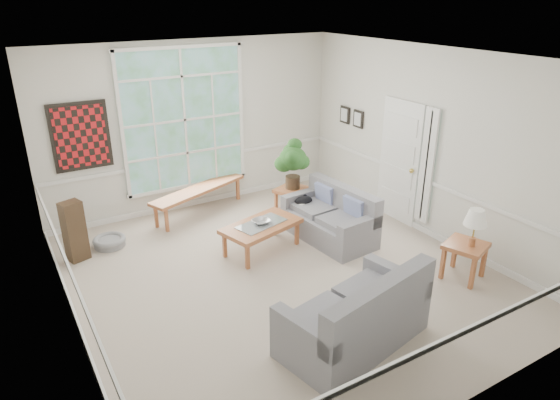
% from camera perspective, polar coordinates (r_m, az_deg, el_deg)
% --- Properties ---
extents(floor, '(5.50, 6.00, 0.01)m').
position_cam_1_polar(floor, '(7.22, 0.14, -8.43)').
color(floor, '#AD9D8E').
rests_on(floor, ground).
extents(ceiling, '(5.50, 6.00, 0.02)m').
position_cam_1_polar(ceiling, '(6.22, 0.16, 15.97)').
color(ceiling, white).
rests_on(ceiling, ground).
extents(wall_back, '(5.50, 0.02, 3.00)m').
position_cam_1_polar(wall_back, '(9.16, -9.70, 8.32)').
color(wall_back, silver).
rests_on(wall_back, ground).
extents(wall_front, '(5.50, 0.02, 3.00)m').
position_cam_1_polar(wall_front, '(4.52, 20.44, -8.51)').
color(wall_front, silver).
rests_on(wall_front, ground).
extents(wall_left, '(0.02, 6.00, 3.00)m').
position_cam_1_polar(wall_left, '(5.76, -24.01, -2.19)').
color(wall_left, silver).
rests_on(wall_left, ground).
extents(wall_right, '(0.02, 6.00, 3.00)m').
position_cam_1_polar(wall_right, '(8.26, 16.81, 6.09)').
color(wall_right, silver).
rests_on(wall_right, ground).
extents(window_back, '(2.30, 0.08, 2.40)m').
position_cam_1_polar(window_back, '(9.02, -10.86, 9.00)').
color(window_back, white).
rests_on(window_back, wall_back).
extents(entry_door, '(0.08, 0.90, 2.10)m').
position_cam_1_polar(entry_door, '(8.76, 13.46, 4.28)').
color(entry_door, white).
rests_on(entry_door, floor).
extents(door_sidelight, '(0.08, 0.26, 1.90)m').
position_cam_1_polar(door_sidelight, '(8.32, 16.50, 3.70)').
color(door_sidelight, white).
rests_on(door_sidelight, wall_right).
extents(wall_art, '(0.90, 0.06, 1.10)m').
position_cam_1_polar(wall_art, '(8.60, -21.82, 6.76)').
color(wall_art, maroon).
rests_on(wall_art, wall_back).
extents(wall_frame_near, '(0.04, 0.26, 0.32)m').
position_cam_1_polar(wall_frame_near, '(9.44, 8.89, 9.12)').
color(wall_frame_near, black).
rests_on(wall_frame_near, wall_right).
extents(wall_frame_far, '(0.04, 0.26, 0.32)m').
position_cam_1_polar(wall_frame_far, '(9.74, 7.38, 9.63)').
color(wall_frame_far, black).
rests_on(wall_frame_far, wall_right).
extents(loveseat_right, '(0.94, 1.62, 0.84)m').
position_cam_1_polar(loveseat_right, '(8.05, 5.63, -1.65)').
color(loveseat_right, slate).
rests_on(loveseat_right, floor).
extents(loveseat_front, '(1.88, 1.23, 0.94)m').
position_cam_1_polar(loveseat_front, '(5.77, 8.46, -12.01)').
color(loveseat_front, slate).
rests_on(loveseat_front, floor).
extents(coffee_table, '(1.35, 0.96, 0.45)m').
position_cam_1_polar(coffee_table, '(7.72, -2.12, -4.27)').
color(coffee_table, '#A65D35').
rests_on(coffee_table, floor).
extents(pewter_bowl, '(0.36, 0.36, 0.08)m').
position_cam_1_polar(pewter_bowl, '(7.61, -2.17, -2.45)').
color(pewter_bowl, '#98989D').
rests_on(pewter_bowl, coffee_table).
extents(window_bench, '(2.00, 1.09, 0.47)m').
position_cam_1_polar(window_bench, '(9.14, -9.19, -0.06)').
color(window_bench, '#A65D35').
rests_on(window_bench, floor).
extents(end_table, '(0.70, 0.70, 0.53)m').
position_cam_1_polar(end_table, '(8.86, 1.48, -0.30)').
color(end_table, '#A65D35').
rests_on(end_table, floor).
extents(houseplant, '(0.53, 0.53, 0.88)m').
position_cam_1_polar(houseplant, '(8.64, 1.48, 4.12)').
color(houseplant, '#24541F').
rests_on(houseplant, end_table).
extents(side_table, '(0.66, 0.66, 0.53)m').
position_cam_1_polar(side_table, '(7.45, 20.24, -6.53)').
color(side_table, '#A65D35').
rests_on(side_table, floor).
extents(table_lamp, '(0.33, 0.33, 0.54)m').
position_cam_1_polar(table_lamp, '(7.20, 21.33, -2.98)').
color(table_lamp, silver).
rests_on(table_lamp, side_table).
extents(pet_bed, '(0.60, 0.60, 0.15)m').
position_cam_1_polar(pet_bed, '(8.36, -18.91, -4.52)').
color(pet_bed, gray).
rests_on(pet_bed, floor).
extents(floor_speaker, '(0.34, 0.30, 0.93)m').
position_cam_1_polar(floor_speaker, '(7.97, -22.45, -3.31)').
color(floor_speaker, '#3A291A').
rests_on(floor_speaker, floor).
extents(cat, '(0.36, 0.29, 0.15)m').
position_cam_1_polar(cat, '(8.35, 2.70, -0.01)').
color(cat, black).
rests_on(cat, loveseat_right).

